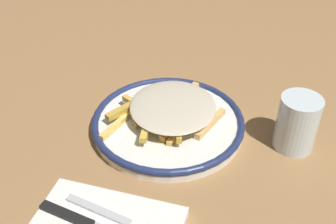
{
  "coord_description": "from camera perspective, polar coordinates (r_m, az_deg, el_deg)",
  "views": [
    {
      "loc": [
        0.57,
        0.22,
        0.5
      ],
      "look_at": [
        0.0,
        0.0,
        0.04
      ],
      "focal_mm": 44.24,
      "sensor_mm": 36.0,
      "label": 1
    }
  ],
  "objects": [
    {
      "name": "plate",
      "position": [
        0.78,
        -0.0,
        -1.5
      ],
      "size": [
        0.29,
        0.29,
        0.03
      ],
      "color": "white",
      "rests_on": "ground_plane"
    },
    {
      "name": "fork",
      "position": [
        0.63,
        -6.95,
        -14.36
      ],
      "size": [
        0.04,
        0.18,
        0.0
      ],
      "color": "silver",
      "rests_on": "napkin"
    },
    {
      "name": "water_glass",
      "position": [
        0.76,
        17.36,
        -1.46
      ],
      "size": [
        0.07,
        0.07,
        0.1
      ],
      "primitive_type": "cylinder",
      "color": "silver",
      "rests_on": "ground_plane"
    },
    {
      "name": "fries_heap",
      "position": [
        0.77,
        0.26,
        0.39
      ],
      "size": [
        0.23,
        0.21,
        0.04
      ],
      "color": "gold",
      "rests_on": "plate"
    },
    {
      "name": "ground_plane",
      "position": [
        0.79,
        -0.0,
        -2.28
      ],
      "size": [
        2.6,
        2.6,
        0.0
      ],
      "primitive_type": "plane",
      "color": "#9D7246"
    }
  ]
}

